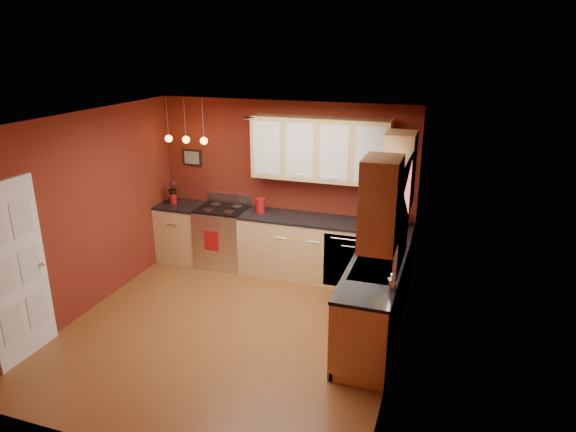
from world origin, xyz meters
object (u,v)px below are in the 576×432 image
(sink, at_px, (374,272))
(red_canister, at_px, (260,206))
(gas_range, at_px, (223,236))
(coffee_maker, at_px, (395,218))
(soap_pump, at_px, (392,281))

(sink, height_order, red_canister, sink)
(gas_range, bearing_deg, sink, -29.78)
(gas_range, height_order, red_canister, red_canister)
(sink, xyz_separation_m, coffee_maker, (0.03, 1.50, 0.16))
(sink, relative_size, red_canister, 3.16)
(red_canister, relative_size, soap_pump, 1.34)
(sink, relative_size, coffee_maker, 2.40)
(gas_range, height_order, coffee_maker, coffee_maker)
(sink, distance_m, red_canister, 2.50)
(gas_range, distance_m, red_canister, 0.85)
(red_canister, bearing_deg, coffee_maker, -0.31)
(sink, height_order, soap_pump, sink)
(gas_range, relative_size, red_canister, 5.00)
(gas_range, bearing_deg, soap_pump, -33.57)
(red_canister, height_order, soap_pump, red_canister)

